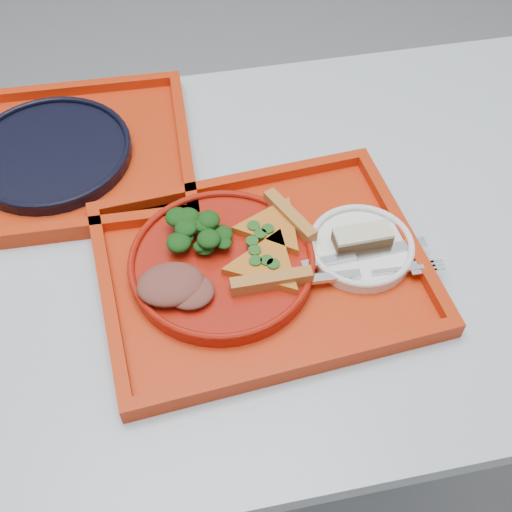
# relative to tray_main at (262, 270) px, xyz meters

# --- Properties ---
(ground) EXTENTS (10.00, 10.00, 0.00)m
(ground) POSITION_rel_tray_main_xyz_m (-0.13, 0.08, -0.76)
(ground) COLOR #989BA1
(ground) RESTS_ON ground
(table) EXTENTS (1.60, 0.80, 0.75)m
(table) POSITION_rel_tray_main_xyz_m (-0.13, 0.08, -0.08)
(table) COLOR #B2BAC7
(table) RESTS_ON ground
(tray_main) EXTENTS (0.48, 0.38, 0.01)m
(tray_main) POSITION_rel_tray_main_xyz_m (0.00, 0.00, 0.00)
(tray_main) COLOR #B72709
(tray_main) RESTS_ON table
(tray_far) EXTENTS (0.46, 0.37, 0.01)m
(tray_far) POSITION_rel_tray_main_xyz_m (-0.29, 0.29, 0.00)
(tray_far) COLOR #B72709
(tray_far) RESTS_ON table
(dinner_plate) EXTENTS (0.26, 0.26, 0.02)m
(dinner_plate) POSITION_rel_tray_main_xyz_m (-0.06, 0.01, 0.02)
(dinner_plate) COLOR #98150A
(dinner_plate) RESTS_ON tray_main
(side_plate) EXTENTS (0.15, 0.15, 0.01)m
(side_plate) POSITION_rel_tray_main_xyz_m (0.14, 0.00, 0.01)
(side_plate) COLOR white
(side_plate) RESTS_ON tray_main
(navy_plate) EXTENTS (0.26, 0.26, 0.02)m
(navy_plate) POSITION_rel_tray_main_xyz_m (-0.29, 0.29, 0.01)
(navy_plate) COLOR black
(navy_plate) RESTS_ON tray_far
(pizza_slice_a) EXTENTS (0.11, 0.13, 0.02)m
(pizza_slice_a) POSITION_rel_tray_main_xyz_m (0.00, -0.01, 0.03)
(pizza_slice_a) COLOR orange
(pizza_slice_a) RESTS_ON dinner_plate
(pizza_slice_b) EXTENTS (0.15, 0.14, 0.02)m
(pizza_slice_b) POSITION_rel_tray_main_xyz_m (0.03, 0.05, 0.03)
(pizza_slice_b) COLOR orange
(pizza_slice_b) RESTS_ON dinner_plate
(salad_heap) EXTENTS (0.08, 0.08, 0.04)m
(salad_heap) POSITION_rel_tray_main_xyz_m (-0.08, 0.05, 0.04)
(salad_heap) COLOR black
(salad_heap) RESTS_ON dinner_plate
(meat_portion) EXTENTS (0.09, 0.07, 0.03)m
(meat_portion) POSITION_rel_tray_main_xyz_m (-0.13, -0.03, 0.04)
(meat_portion) COLOR brown
(meat_portion) RESTS_ON dinner_plate
(dessert_bar) EXTENTS (0.08, 0.03, 0.02)m
(dessert_bar) POSITION_rel_tray_main_xyz_m (0.15, 0.01, 0.03)
(dessert_bar) COLOR #4D3119
(dessert_bar) RESTS_ON side_plate
(knife) EXTENTS (0.19, 0.03, 0.01)m
(knife) POSITION_rel_tray_main_xyz_m (0.14, -0.02, 0.02)
(knife) COLOR silver
(knife) RESTS_ON side_plate
(fork) EXTENTS (0.19, 0.03, 0.01)m
(fork) POSITION_rel_tray_main_xyz_m (0.14, -0.05, 0.02)
(fork) COLOR silver
(fork) RESTS_ON side_plate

